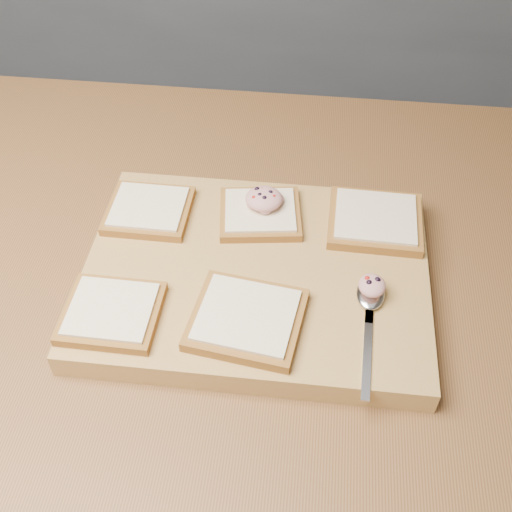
{
  "coord_description": "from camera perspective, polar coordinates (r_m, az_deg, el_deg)",
  "views": [
    {
      "loc": [
        0.14,
        -0.61,
        1.54
      ],
      "look_at": [
        0.08,
        -0.06,
        0.96
      ],
      "focal_mm": 45.0,
      "sensor_mm": 36.0,
      "label": 1
    }
  ],
  "objects": [
    {
      "name": "bread_far_center",
      "position": [
        0.88,
        0.37,
        3.81
      ],
      "size": [
        0.12,
        0.11,
        0.02
      ],
      "color": "#976027",
      "rests_on": "cutting_board"
    },
    {
      "name": "bread_near_center",
      "position": [
        0.76,
        -0.84,
        -5.59
      ],
      "size": [
        0.14,
        0.13,
        0.02
      ],
      "color": "#976027",
      "rests_on": "cutting_board"
    },
    {
      "name": "back_counter",
      "position": [
        2.31,
        2.46,
        18.99
      ],
      "size": [
        3.6,
        0.62,
        0.94
      ],
      "color": "slate",
      "rests_on": "ground"
    },
    {
      "name": "bread_far_left",
      "position": [
        0.9,
        -9.51,
        4.06
      ],
      "size": [
        0.11,
        0.1,
        0.02
      ],
      "color": "#976027",
      "rests_on": "cutting_board"
    },
    {
      "name": "island_counter",
      "position": [
        1.26,
        -3.18,
        -13.51
      ],
      "size": [
        2.0,
        0.8,
        0.9
      ],
      "color": "slate",
      "rests_on": "ground"
    },
    {
      "name": "tuna_salad_dollop",
      "position": [
        0.88,
        0.7,
        5.12
      ],
      "size": [
        0.05,
        0.05,
        0.02
      ],
      "color": "#D9908B",
      "rests_on": "bread_far_center"
    },
    {
      "name": "ground",
      "position": [
        1.67,
        -2.5,
        -21.27
      ],
      "size": [
        4.0,
        4.0,
        0.0
      ],
      "primitive_type": "plane",
      "color": "#515459",
      "rests_on": "ground"
    },
    {
      "name": "cutting_board",
      "position": [
        0.84,
        0.0,
        -1.76
      ],
      "size": [
        0.44,
        0.34,
        0.04
      ],
      "primitive_type": "cube",
      "color": "tan",
      "rests_on": "island_counter"
    },
    {
      "name": "bread_near_left",
      "position": [
        0.79,
        -12.71,
        -4.9
      ],
      "size": [
        0.11,
        0.11,
        0.02
      ],
      "color": "#976027",
      "rests_on": "cutting_board"
    },
    {
      "name": "spoon",
      "position": [
        0.79,
        10.1,
        -4.04
      ],
      "size": [
        0.04,
        0.18,
        0.01
      ],
      "color": "silver",
      "rests_on": "cutting_board"
    },
    {
      "name": "spoon_salad",
      "position": [
        0.79,
        10.27,
        -2.58
      ],
      "size": [
        0.03,
        0.04,
        0.02
      ],
      "color": "#D9908B",
      "rests_on": "spoon"
    },
    {
      "name": "bread_far_right",
      "position": [
        0.89,
        10.54,
        3.16
      ],
      "size": [
        0.13,
        0.12,
        0.02
      ],
      "color": "#976027",
      "rests_on": "cutting_board"
    }
  ]
}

